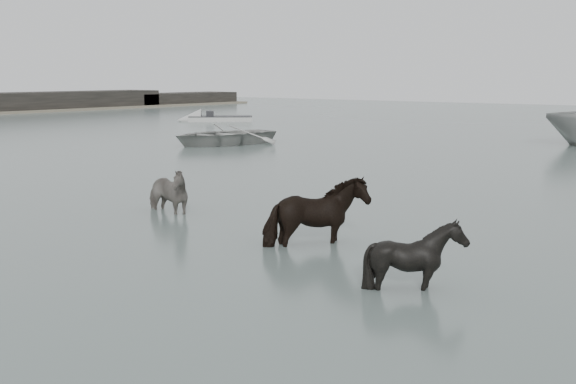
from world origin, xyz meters
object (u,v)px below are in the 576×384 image
object	(u,v)px
pony_black	(416,245)
pony_pinto	(165,184)
pony_dark	(317,203)
rowboat_lead	(223,133)

from	to	relation	value
pony_black	pony_pinto	bearing A→B (deg)	81.00
pony_dark	pony_black	distance (m)	3.15
pony_dark	rowboat_lead	distance (m)	21.01
pony_dark	rowboat_lead	size ratio (longest dim) A/B	0.33
rowboat_lead	pony_dark	bearing A→B (deg)	-28.33
pony_dark	pony_black	size ratio (longest dim) A/B	1.21
pony_dark	rowboat_lead	world-z (taller)	pony_dark
pony_pinto	pony_dark	xyz separation A→B (m)	(4.85, -0.54, 0.14)
rowboat_lead	pony_black	bearing A→B (deg)	-26.23
pony_pinto	pony_dark	bearing A→B (deg)	-90.74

